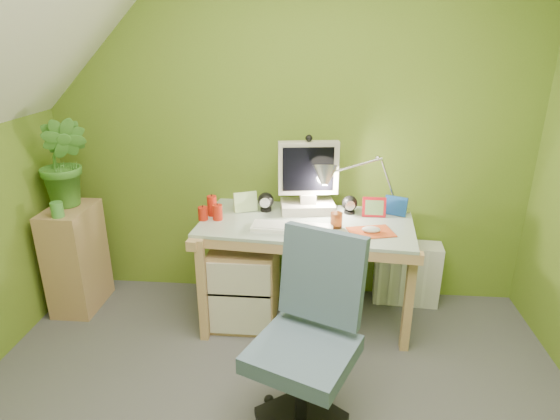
# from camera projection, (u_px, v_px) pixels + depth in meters

# --- Properties ---
(wall_back) EXTENTS (3.20, 0.01, 2.40)m
(wall_back) POSITION_uv_depth(u_px,v_px,m) (288.00, 127.00, 3.06)
(wall_back) COLOR olive
(wall_back) RESTS_ON floor
(desk) EXTENTS (1.35, 0.76, 0.69)m
(desk) POSITION_uv_depth(u_px,v_px,m) (305.00, 271.00, 3.00)
(desk) COLOR tan
(desk) RESTS_ON floor
(monitor) EXTENTS (0.39, 0.26, 0.50)m
(monitor) POSITION_uv_depth(u_px,v_px,m) (308.00, 174.00, 2.96)
(monitor) COLOR #BAB4A7
(monitor) RESTS_ON desk
(speaker_left) EXTENTS (0.12, 0.12, 0.12)m
(speaker_left) POSITION_uv_depth(u_px,v_px,m) (266.00, 202.00, 3.03)
(speaker_left) COLOR black
(speaker_left) RESTS_ON desk
(speaker_right) EXTENTS (0.12, 0.12, 0.12)m
(speaker_right) POSITION_uv_depth(u_px,v_px,m) (350.00, 205.00, 2.99)
(speaker_right) COLOR black
(speaker_right) RESTS_ON desk
(keyboard) EXTENTS (0.49, 0.18, 0.02)m
(keyboard) POSITION_uv_depth(u_px,v_px,m) (292.00, 228.00, 2.75)
(keyboard) COLOR white
(keyboard) RESTS_ON desk
(mousepad) EXTENTS (0.29, 0.24, 0.01)m
(mousepad) POSITION_uv_depth(u_px,v_px,m) (371.00, 232.00, 2.72)
(mousepad) COLOR #BA441D
(mousepad) RESTS_ON desk
(mouse) EXTENTS (0.11, 0.07, 0.04)m
(mouse) POSITION_uv_depth(u_px,v_px,m) (371.00, 230.00, 2.71)
(mouse) COLOR white
(mouse) RESTS_ON mousepad
(amber_tumbler) EXTENTS (0.08, 0.08, 0.09)m
(amber_tumbler) POSITION_uv_depth(u_px,v_px,m) (336.00, 220.00, 2.78)
(amber_tumbler) COLOR #8B3A14
(amber_tumbler) RESTS_ON desk
(candle_cluster) EXTENTS (0.19, 0.17, 0.13)m
(candle_cluster) POSITION_uv_depth(u_px,v_px,m) (211.00, 208.00, 2.92)
(candle_cluster) COLOR red
(candle_cluster) RESTS_ON desk
(photo_frame_red) EXTENTS (0.15, 0.02, 0.12)m
(photo_frame_red) POSITION_uv_depth(u_px,v_px,m) (374.00, 207.00, 2.94)
(photo_frame_red) COLOR red
(photo_frame_red) RESTS_ON desk
(photo_frame_blue) EXTENTS (0.14, 0.08, 0.12)m
(photo_frame_blue) POSITION_uv_depth(u_px,v_px,m) (396.00, 206.00, 2.96)
(photo_frame_blue) COLOR navy
(photo_frame_blue) RESTS_ON desk
(photo_frame_green) EXTENTS (0.15, 0.08, 0.13)m
(photo_frame_green) POSITION_uv_depth(u_px,v_px,m) (245.00, 202.00, 3.02)
(photo_frame_green) COLOR #C1E49D
(photo_frame_green) RESTS_ON desk
(desk_lamp) EXTENTS (0.52, 0.23, 0.55)m
(desk_lamp) POSITION_uv_depth(u_px,v_px,m) (380.00, 172.00, 2.91)
(desk_lamp) COLOR silver
(desk_lamp) RESTS_ON desk
(side_ledge) EXTENTS (0.27, 0.41, 0.72)m
(side_ledge) POSITION_uv_depth(u_px,v_px,m) (76.00, 258.00, 3.15)
(side_ledge) COLOR tan
(side_ledge) RESTS_ON floor
(potted_plant) EXTENTS (0.33, 0.27, 0.59)m
(potted_plant) POSITION_uv_depth(u_px,v_px,m) (64.00, 162.00, 2.96)
(potted_plant) COLOR #3E7C29
(potted_plant) RESTS_ON side_ledge
(green_cup) EXTENTS (0.09, 0.09, 0.10)m
(green_cup) POSITION_uv_depth(u_px,v_px,m) (57.00, 210.00, 2.86)
(green_cup) COLOR #47913C
(green_cup) RESTS_ON side_ledge
(task_chair) EXTENTS (0.65, 0.65, 0.89)m
(task_chair) POSITION_uv_depth(u_px,v_px,m) (302.00, 352.00, 2.09)
(task_chair) COLOR #445A70
(task_chair) RESTS_ON floor
(radiator) EXTENTS (0.45, 0.21, 0.44)m
(radiator) POSITION_uv_depth(u_px,v_px,m) (407.00, 273.00, 3.24)
(radiator) COLOR silver
(radiator) RESTS_ON floor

